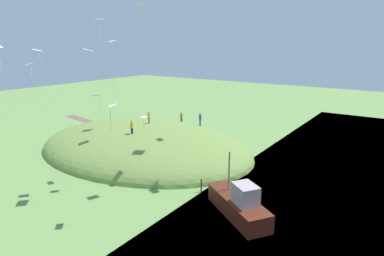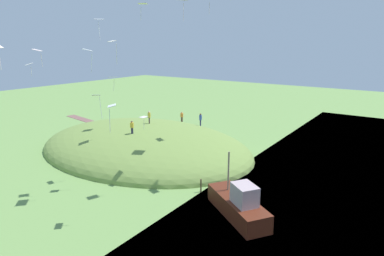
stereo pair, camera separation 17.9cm
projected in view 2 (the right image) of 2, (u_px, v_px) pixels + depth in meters
name	position (u px, v px, depth m)	size (l,w,h in m)	color
ground_plane	(184.00, 163.00, 38.48)	(160.00, 160.00, 0.00)	#6C944B
grass_hill	(144.00, 149.00, 43.49)	(30.20, 22.11, 6.36)	olive
dirt_path	(94.00, 123.00, 57.71)	(17.93, 1.64, 0.04)	brown
boat_on_lake	(239.00, 205.00, 26.29)	(6.94, 5.70, 4.88)	#552213
person_on_hilltop	(149.00, 116.00, 43.74)	(0.52, 0.52, 1.71)	#3E2D32
person_walking_path	(182.00, 116.00, 49.45)	(0.55, 0.55, 1.57)	#412C26
person_with_child	(200.00, 118.00, 46.65)	(0.42, 0.42, 1.83)	#25274F
person_watching_kites	(132.00, 126.00, 39.30)	(0.63, 0.63, 1.56)	#282744
kite_0	(113.00, 78.00, 37.76)	(1.16, 1.25, 1.69)	white
kite_1	(97.00, 98.00, 30.26)	(0.88, 0.90, 2.26)	white
kite_3	(112.00, 108.00, 24.26)	(1.04, 1.03, 2.09)	white
kite_4	(144.00, 118.00, 31.84)	(0.62, 0.83, 1.21)	white
kite_5	(37.00, 51.00, 32.07)	(1.43, 1.42, 1.76)	white
kite_6	(29.00, 65.00, 29.85)	(1.13, 1.04, 1.22)	white
kite_8	(143.00, 4.00, 41.08)	(1.40, 1.25, 2.13)	#EFE2CF
kite_10	(99.00, 21.00, 28.70)	(0.96, 1.03, 1.82)	white
kite_11	(112.00, 43.00, 31.73)	(0.96, 0.77, 2.25)	silver
kite_13	(181.00, 1.00, 28.26)	(0.99, 1.17, 1.82)	white
kite_14	(88.00, 51.00, 27.60)	(1.39, 1.37, 1.98)	white
mooring_post	(201.00, 185.00, 30.72)	(0.14, 0.14, 1.29)	brown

